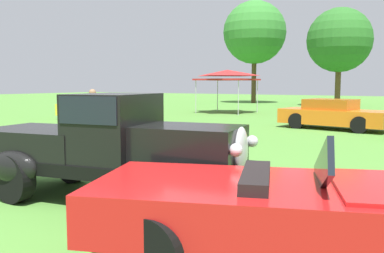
% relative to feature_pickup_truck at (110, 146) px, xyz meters
% --- Properties ---
extents(ground_plane, '(120.00, 120.00, 0.00)m').
position_rel_feature_pickup_truck_xyz_m(ground_plane, '(0.04, 0.35, -0.87)').
color(ground_plane, '#4C8433').
extents(feature_pickup_truck, '(4.68, 2.37, 1.70)m').
position_rel_feature_pickup_truck_xyz_m(feature_pickup_truck, '(0.00, 0.00, 0.00)').
color(feature_pickup_truck, black).
rests_on(feature_pickup_truck, ground_plane).
extents(neighbor_convertible, '(4.65, 3.06, 1.40)m').
position_rel_feature_pickup_truck_xyz_m(neighbor_convertible, '(3.37, -0.75, -0.29)').
color(neighbor_convertible, red).
rests_on(neighbor_convertible, ground_plane).
extents(show_car_yellow, '(4.54, 2.51, 1.22)m').
position_rel_feature_pickup_truck_xyz_m(show_car_yellow, '(-10.71, 10.88, -0.27)').
color(show_car_yellow, yellow).
rests_on(show_car_yellow, ground_plane).
extents(show_car_orange, '(4.49, 2.40, 1.22)m').
position_rel_feature_pickup_truck_xyz_m(show_car_orange, '(0.71, 12.42, -0.27)').
color(show_car_orange, orange).
rests_on(show_car_orange, ground_plane).
extents(spectator_between_cars, '(0.42, 0.28, 1.69)m').
position_rel_feature_pickup_truck_xyz_m(spectator_between_cars, '(-4.55, 4.22, 0.05)').
color(spectator_between_cars, '#7F7056').
rests_on(spectator_between_cars, ground_plane).
extents(canopy_tent_left_field, '(3.22, 3.22, 2.71)m').
position_rel_feature_pickup_truck_xyz_m(canopy_tent_left_field, '(-7.20, 18.67, 1.56)').
color(canopy_tent_left_field, '#B7B7BC').
rests_on(canopy_tent_left_field, ground_plane).
extents(treeline_far_left, '(5.85, 5.85, 9.52)m').
position_rel_feature_pickup_truck_xyz_m(treeline_far_left, '(-10.91, 31.78, 5.71)').
color(treeline_far_left, '#47331E').
rests_on(treeline_far_left, ground_plane).
extents(treeline_mid_left, '(5.11, 5.11, 7.85)m').
position_rel_feature_pickup_truck_xyz_m(treeline_mid_left, '(-2.82, 29.84, 4.41)').
color(treeline_mid_left, brown).
rests_on(treeline_mid_left, ground_plane).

